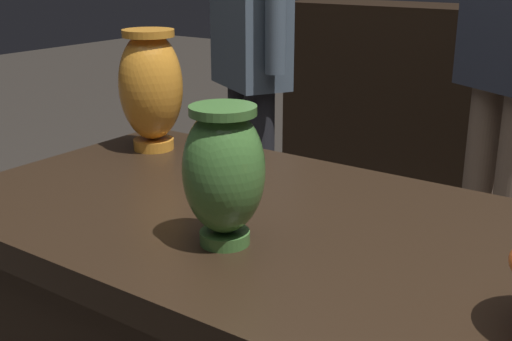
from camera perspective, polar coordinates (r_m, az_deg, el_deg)
vase_centerpiece at (r=0.95m, az=-2.83°, el=-0.03°), size 0.12×0.12×0.21m
vase_left_accent at (r=1.45m, az=-9.16°, el=7.28°), size 0.14×0.14×0.26m
visitor_center_back at (r=2.30m, az=21.37°, el=10.35°), size 0.41×0.32×1.61m
visitor_near_left at (r=2.36m, az=-0.48°, el=10.78°), size 0.42×0.32×1.55m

